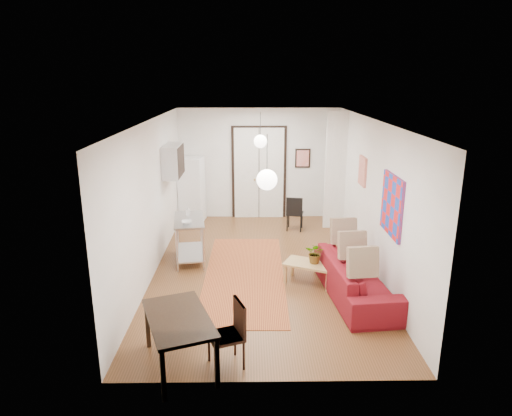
{
  "coord_description": "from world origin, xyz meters",
  "views": [
    {
      "loc": [
        -0.25,
        -8.37,
        3.67
      ],
      "look_at": [
        -0.13,
        0.0,
        1.25
      ],
      "focal_mm": 32.0,
      "sensor_mm": 36.0,
      "label": 1
    }
  ],
  "objects_px": {
    "sofa": "(356,278)",
    "kitchen_counter": "(189,234)",
    "coffee_table": "(310,266)",
    "fridge": "(192,190)",
    "dining_chair_far": "(226,327)",
    "dining_table": "(179,322)",
    "black_side_chair": "(295,209)",
    "dining_chair_near": "(226,327)"
  },
  "relations": [
    {
      "from": "fridge",
      "to": "black_side_chair",
      "type": "bearing_deg",
      "value": -6.87
    },
    {
      "from": "sofa",
      "to": "fridge",
      "type": "height_order",
      "value": "fridge"
    },
    {
      "from": "fridge",
      "to": "dining_table",
      "type": "height_order",
      "value": "fridge"
    },
    {
      "from": "dining_table",
      "to": "black_side_chair",
      "type": "relative_size",
      "value": 1.71
    },
    {
      "from": "coffee_table",
      "to": "dining_chair_far",
      "type": "relative_size",
      "value": 1.14
    },
    {
      "from": "sofa",
      "to": "fridge",
      "type": "distance_m",
      "value": 5.51
    },
    {
      "from": "dining_table",
      "to": "dining_chair_far",
      "type": "xyz_separation_m",
      "value": [
        0.6,
        0.09,
        -0.13
      ]
    },
    {
      "from": "dining_chair_near",
      "to": "dining_chair_far",
      "type": "bearing_deg",
      "value": 0.0
    },
    {
      "from": "dining_table",
      "to": "dining_chair_far",
      "type": "height_order",
      "value": "dining_chair_far"
    },
    {
      "from": "fridge",
      "to": "coffee_table",
      "type": "bearing_deg",
      "value": -47.84
    },
    {
      "from": "kitchen_counter",
      "to": "sofa",
      "type": "bearing_deg",
      "value": -36.36
    },
    {
      "from": "coffee_table",
      "to": "dining_chair_near",
      "type": "bearing_deg",
      "value": -120.54
    },
    {
      "from": "sofa",
      "to": "fridge",
      "type": "relative_size",
      "value": 1.39
    },
    {
      "from": "kitchen_counter",
      "to": "fridge",
      "type": "bearing_deg",
      "value": 87.67
    },
    {
      "from": "fridge",
      "to": "dining_chair_near",
      "type": "distance_m",
      "value": 6.33
    },
    {
      "from": "dining_chair_near",
      "to": "black_side_chair",
      "type": "height_order",
      "value": "dining_chair_near"
    },
    {
      "from": "dining_table",
      "to": "dining_chair_near",
      "type": "height_order",
      "value": "dining_chair_near"
    },
    {
      "from": "sofa",
      "to": "kitchen_counter",
      "type": "distance_m",
      "value": 3.48
    },
    {
      "from": "coffee_table",
      "to": "black_side_chair",
      "type": "distance_m",
      "value": 3.13
    },
    {
      "from": "coffee_table",
      "to": "dining_chair_far",
      "type": "height_order",
      "value": "dining_chair_far"
    },
    {
      "from": "fridge",
      "to": "dining_chair_far",
      "type": "distance_m",
      "value": 6.33
    },
    {
      "from": "fridge",
      "to": "dining_table",
      "type": "relative_size",
      "value": 1.14
    },
    {
      "from": "coffee_table",
      "to": "dining_table",
      "type": "distance_m",
      "value": 3.2
    },
    {
      "from": "dining_chair_near",
      "to": "black_side_chair",
      "type": "relative_size",
      "value": 1.03
    },
    {
      "from": "coffee_table",
      "to": "dining_table",
      "type": "relative_size",
      "value": 0.69
    },
    {
      "from": "sofa",
      "to": "coffee_table",
      "type": "distance_m",
      "value": 0.91
    },
    {
      "from": "kitchen_counter",
      "to": "black_side_chair",
      "type": "xyz_separation_m",
      "value": [
        2.35,
        2.02,
        -0.08
      ]
    },
    {
      "from": "sofa",
      "to": "dining_table",
      "type": "height_order",
      "value": "dining_table"
    },
    {
      "from": "sofa",
      "to": "dining_table",
      "type": "xyz_separation_m",
      "value": [
        -2.74,
        -1.94,
        0.3
      ]
    },
    {
      "from": "coffee_table",
      "to": "kitchen_counter",
      "type": "xyz_separation_m",
      "value": [
        -2.32,
        1.11,
        0.24
      ]
    },
    {
      "from": "coffee_table",
      "to": "black_side_chair",
      "type": "relative_size",
      "value": 1.18
    },
    {
      "from": "dining_chair_near",
      "to": "coffee_table",
      "type": "bearing_deg",
      "value": 128.95
    },
    {
      "from": "kitchen_counter",
      "to": "coffee_table",
      "type": "bearing_deg",
      "value": -33.55
    },
    {
      "from": "dining_chair_near",
      "to": "kitchen_counter",
      "type": "bearing_deg",
      "value": 174.15
    },
    {
      "from": "dining_chair_near",
      "to": "dining_chair_far",
      "type": "height_order",
      "value": "same"
    },
    {
      "from": "fridge",
      "to": "dining_table",
      "type": "distance_m",
      "value": 6.33
    },
    {
      "from": "dining_chair_far",
      "to": "black_side_chair",
      "type": "height_order",
      "value": "dining_chair_far"
    },
    {
      "from": "sofa",
      "to": "kitchen_counter",
      "type": "height_order",
      "value": "kitchen_counter"
    },
    {
      "from": "dining_chair_far",
      "to": "black_side_chair",
      "type": "bearing_deg",
      "value": 144.95
    },
    {
      "from": "coffee_table",
      "to": "dining_chair_near",
      "type": "relative_size",
      "value": 1.14
    },
    {
      "from": "sofa",
      "to": "dining_chair_near",
      "type": "bearing_deg",
      "value": 124.94
    },
    {
      "from": "coffee_table",
      "to": "dining_table",
      "type": "xyz_separation_m",
      "value": [
        -2.01,
        -2.48,
        0.3
      ]
    }
  ]
}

